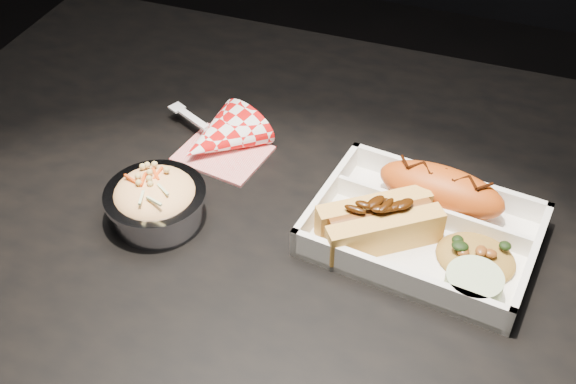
# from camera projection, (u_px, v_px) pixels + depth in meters

# --- Properties ---
(dining_table) EXTENTS (1.20, 0.80, 0.75)m
(dining_table) POSITION_uv_depth(u_px,v_px,m) (322.00, 258.00, 0.94)
(dining_table) COLOR black
(dining_table) RESTS_ON ground
(food_tray) EXTENTS (0.27, 0.21, 0.04)m
(food_tray) POSITION_uv_depth(u_px,v_px,m) (423.00, 233.00, 0.83)
(food_tray) COLOR white
(food_tray) RESTS_ON dining_table
(fried_pastry) EXTENTS (0.16, 0.08, 0.05)m
(fried_pastry) POSITION_uv_depth(u_px,v_px,m) (441.00, 189.00, 0.85)
(fried_pastry) COLOR #C75013
(fried_pastry) RESTS_ON food_tray
(hotdog) EXTENTS (0.14, 0.13, 0.06)m
(hotdog) POSITION_uv_depth(u_px,v_px,m) (379.00, 221.00, 0.81)
(hotdog) COLOR #EAAE4F
(hotdog) RESTS_ON food_tray
(fried_rice_mound) EXTENTS (0.10, 0.08, 0.03)m
(fried_rice_mound) POSITION_uv_depth(u_px,v_px,m) (477.00, 251.00, 0.79)
(fried_rice_mound) COLOR #AE7E32
(fried_rice_mound) RESTS_ON food_tray
(cupcake_liner) EXTENTS (0.06, 0.06, 0.03)m
(cupcake_liner) POSITION_uv_depth(u_px,v_px,m) (473.00, 286.00, 0.75)
(cupcake_liner) COLOR #B6CB99
(cupcake_liner) RESTS_ON food_tray
(foil_coleslaw_cup) EXTENTS (0.12, 0.12, 0.07)m
(foil_coleslaw_cup) POSITION_uv_depth(u_px,v_px,m) (156.00, 200.00, 0.84)
(foil_coleslaw_cup) COLOR silver
(foil_coleslaw_cup) RESTS_ON dining_table
(napkin_fork) EXTENTS (0.16, 0.14, 0.10)m
(napkin_fork) POSITION_uv_depth(u_px,v_px,m) (219.00, 139.00, 0.95)
(napkin_fork) COLOR red
(napkin_fork) RESTS_ON dining_table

